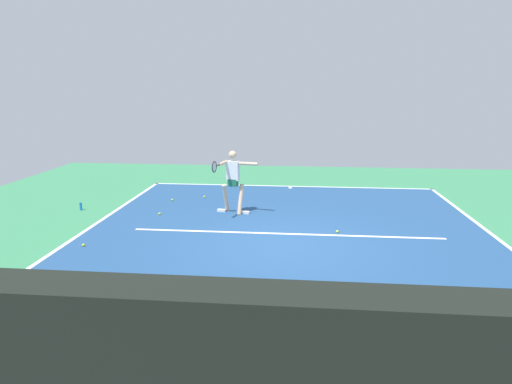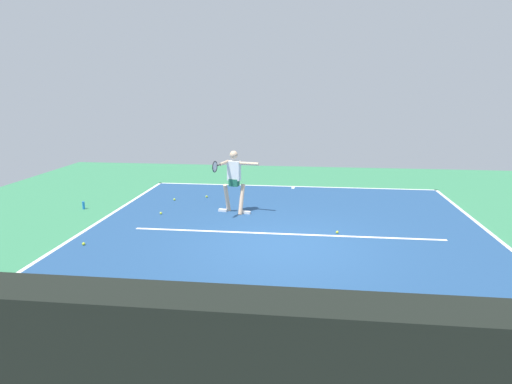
# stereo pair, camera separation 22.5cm
# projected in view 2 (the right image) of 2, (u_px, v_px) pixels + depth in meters

# --- Properties ---
(ground_plane) EXTENTS (20.32, 20.32, 0.00)m
(ground_plane) POSITION_uv_depth(u_px,v_px,m) (283.00, 246.00, 9.49)
(ground_plane) COLOR #388456
(court_surface) EXTENTS (9.76, 12.20, 0.00)m
(court_surface) POSITION_uv_depth(u_px,v_px,m) (283.00, 246.00, 9.49)
(court_surface) COLOR navy
(court_surface) RESTS_ON ground_plane
(court_line_baseline_near) EXTENTS (9.76, 0.10, 0.01)m
(court_line_baseline_near) POSITION_uv_depth(u_px,v_px,m) (293.00, 186.00, 15.34)
(court_line_baseline_near) COLOR white
(court_line_baseline_near) RESTS_ON ground_plane
(court_line_sideline_right) EXTENTS (0.10, 12.20, 0.01)m
(court_line_sideline_right) POSITION_uv_depth(u_px,v_px,m) (74.00, 238.00, 10.04)
(court_line_sideline_right) COLOR white
(court_line_sideline_right) RESTS_ON ground_plane
(court_line_service) EXTENTS (7.32, 0.10, 0.01)m
(court_line_service) POSITION_uv_depth(u_px,v_px,m) (286.00, 234.00, 10.30)
(court_line_service) COLOR white
(court_line_service) RESTS_ON ground_plane
(court_line_centre_mark) EXTENTS (0.10, 0.30, 0.01)m
(court_line_centre_mark) POSITION_uv_depth(u_px,v_px,m) (293.00, 188.00, 15.14)
(court_line_centre_mark) COLOR white
(court_line_centre_mark) RESTS_ON ground_plane
(tennis_player) EXTENTS (1.16, 1.21, 1.74)m
(tennis_player) POSITION_uv_depth(u_px,v_px,m) (234.00, 178.00, 11.84)
(tennis_player) COLOR beige
(tennis_player) RESTS_ON ground_plane
(tennis_ball_far_corner) EXTENTS (0.07, 0.07, 0.07)m
(tennis_ball_far_corner) POSITION_uv_depth(u_px,v_px,m) (161.00, 213.00, 11.91)
(tennis_ball_far_corner) COLOR #CCE033
(tennis_ball_far_corner) RESTS_ON ground_plane
(tennis_ball_near_player) EXTENTS (0.07, 0.07, 0.07)m
(tennis_ball_near_player) POSITION_uv_depth(u_px,v_px,m) (337.00, 232.00, 10.34)
(tennis_ball_near_player) COLOR yellow
(tennis_ball_near_player) RESTS_ON ground_plane
(tennis_ball_by_baseline) EXTENTS (0.07, 0.07, 0.07)m
(tennis_ball_by_baseline) POSITION_uv_depth(u_px,v_px,m) (84.00, 244.00, 9.56)
(tennis_ball_by_baseline) COLOR #CCE033
(tennis_ball_by_baseline) RESTS_ON ground_plane
(tennis_ball_near_service_line) EXTENTS (0.07, 0.07, 0.07)m
(tennis_ball_near_service_line) POSITION_uv_depth(u_px,v_px,m) (174.00, 199.00, 13.39)
(tennis_ball_near_service_line) COLOR #C6E53D
(tennis_ball_near_service_line) RESTS_ON ground_plane
(tennis_ball_centre_court) EXTENTS (0.07, 0.07, 0.07)m
(tennis_ball_centre_court) POSITION_uv_depth(u_px,v_px,m) (207.00, 197.00, 13.75)
(tennis_ball_centre_court) COLOR #CCE033
(tennis_ball_centre_court) RESTS_ON ground_plane
(water_bottle) EXTENTS (0.07, 0.07, 0.22)m
(water_bottle) POSITION_uv_depth(u_px,v_px,m) (84.00, 205.00, 12.42)
(water_bottle) COLOR blue
(water_bottle) RESTS_ON ground_plane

